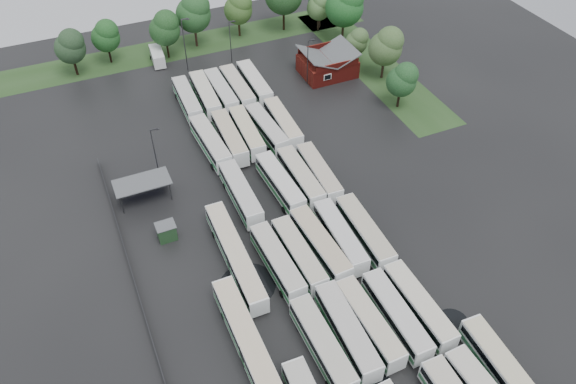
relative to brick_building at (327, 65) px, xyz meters
name	(u,v)px	position (x,y,z in m)	size (l,w,h in m)	color
ground	(310,265)	(-24.00, -42.77, -1.87)	(160.00, 160.00, 0.00)	black
brick_building	(327,65)	(0.00, 0.00, 0.00)	(10.07, 8.60, 5.39)	maroon
wash_shed	(142,183)	(-41.20, -20.74, 1.12)	(8.20, 4.20, 3.58)	#2D2D30
utility_hut	(167,231)	(-40.20, -30.17, -0.55)	(2.70, 2.20, 2.62)	#19381B
grass_strip_north	(188,46)	(-22.00, 22.03, -1.86)	(80.00, 10.00, 0.01)	#23401A
grass_strip_east	(371,63)	(10.00, 0.03, -1.86)	(10.00, 50.00, 0.01)	#23401A
west_fence	(132,272)	(-46.20, -34.77, -1.27)	(0.10, 50.00, 1.20)	#2D2D30
bus_r1c0	(322,345)	(-28.51, -55.27, 0.05)	(2.81, 12.54, 3.48)	white
bus_r1c1	(347,331)	(-25.06, -54.83, 0.09)	(3.10, 12.84, 3.55)	white
bus_r1c2	(369,323)	(-22.14, -54.84, 0.02)	(2.91, 12.38, 3.43)	white
bus_r1c3	(396,315)	(-18.64, -55.23, 0.03)	(2.74, 12.43, 3.45)	white
bus_r1c4	(419,306)	(-15.40, -55.14, 0.04)	(2.84, 12.47, 3.46)	white
bus_r2c0	(278,262)	(-28.38, -41.86, 0.02)	(3.03, 12.42, 3.43)	white
bus_r2c1	(299,255)	(-25.32, -41.89, 0.01)	(2.85, 12.30, 3.41)	white
bus_r2c2	(320,245)	(-22.05, -41.54, 0.11)	(3.34, 12.99, 3.58)	white
bus_r2c3	(340,237)	(-18.85, -41.24, 0.04)	(3.09, 12.56, 3.47)	white
bus_r2c4	(365,232)	(-15.42, -41.91, 0.10)	(3.03, 12.88, 3.57)	white
bus_r3c0	(241,194)	(-28.28, -27.71, 0.07)	(2.81, 12.65, 3.51)	white
bus_r3c2	(280,183)	(-22.07, -27.96, 0.05)	(3.14, 12.61, 3.49)	white
bus_r3c3	(301,177)	(-18.67, -27.96, 0.04)	(2.71, 12.48, 3.47)	white
bus_r3c4	(319,173)	(-15.69, -28.22, 0.02)	(3.15, 12.44, 3.43)	white
bus_r4c0	(211,143)	(-28.59, -14.37, 0.10)	(3.28, 12.96, 3.58)	white
bus_r4c1	(230,138)	(-25.27, -14.27, 0.08)	(3.15, 12.81, 3.54)	white
bus_r4c2	(247,133)	(-22.13, -14.05, 0.03)	(3.18, 12.47, 3.44)	white
bus_r4c3	(267,129)	(-18.71, -14.38, 0.00)	(3.19, 12.31, 3.39)	white
bus_r4c4	(283,123)	(-15.61, -14.13, 0.03)	(3.11, 12.51, 3.46)	white
bus_r5c0	(187,100)	(-28.47, -0.50, 0.01)	(3.00, 12.33, 3.41)	white
bus_r5c1	(205,95)	(-25.07, -0.49, 0.09)	(3.27, 12.91, 3.56)	white
bus_r5c2	(221,92)	(-22.05, -0.53, 0.05)	(2.69, 12.54, 3.49)	white
bus_r5c3	(237,88)	(-18.94, -0.67, 0.08)	(2.80, 12.75, 3.54)	white
bus_r5c4	(254,83)	(-15.47, -0.43, 0.09)	(2.99, 12.85, 3.56)	white
artic_bus_west_b	(235,256)	(-33.07, -38.63, 0.02)	(2.85, 18.38, 3.40)	white
artic_bus_west_c	(250,346)	(-36.19, -52.10, 0.07)	(2.73, 18.78, 3.48)	white
minibus	(157,56)	(-29.44, 17.72, -0.36)	(2.83, 6.40, 2.72)	white
tree_north_0	(70,46)	(-45.00, 19.54, 4.35)	(5.84, 5.84, 9.67)	black
tree_north_1	(106,35)	(-38.00, 21.60, 4.09)	(5.59, 5.59, 9.27)	black
tree_north_2	(165,28)	(-26.75, 18.89, 4.70)	(6.16, 6.16, 10.20)	black
tree_north_3	(194,12)	(-20.01, 21.11, 5.77)	(7.16, 7.16, 11.87)	#37241A
tree_north_4	(239,8)	(-10.14, 21.77, 4.56)	(6.03, 6.03, 9.98)	black
tree_north_6	(321,2)	(7.55, 18.37, 3.90)	(5.41, 5.41, 8.96)	#312418
tree_east_0	(403,79)	(6.86, -15.48, 3.89)	(5.41, 5.41, 8.95)	black
tree_east_1	(387,46)	(9.38, -5.65, 4.97)	(6.42, 6.42, 10.63)	black
tree_east_2	(357,41)	(7.23, 1.57, 2.95)	(4.53, 4.53, 7.50)	black
tree_east_3	(346,4)	(9.04, 10.30, 6.59)	(7.94, 7.94, 13.14)	black
tree_east_4	(320,6)	(6.70, 17.34, 3.61)	(5.16, 5.14, 8.51)	black
lamp_post_ne	(308,59)	(-5.05, -1.73, 3.46)	(1.41, 0.28, 9.18)	#2D2D30
lamp_post_nw	(155,150)	(-37.85, -16.74, 3.39)	(1.39, 0.27, 9.05)	#2D2D30
lamp_post_back_w	(185,41)	(-24.64, 12.37, 4.44)	(1.67, 0.33, 10.86)	#2D2D30
lamp_post_back_e	(231,39)	(-15.69, 11.46, 3.38)	(1.39, 0.27, 9.03)	#2D2D30
puddle_1	(472,375)	(-14.13, -64.56, -1.86)	(3.84, 3.84, 0.01)	black
puddle_2	(248,285)	(-32.87, -42.40, -1.86)	(7.39, 7.39, 0.01)	black
puddle_3	(356,250)	(-17.01, -42.84, -1.86)	(3.02, 3.02, 0.01)	black
puddle_4	(453,322)	(-11.90, -57.88, -1.86)	(4.05, 4.05, 0.01)	black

